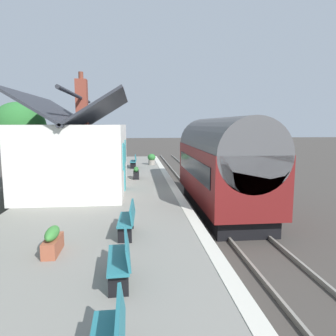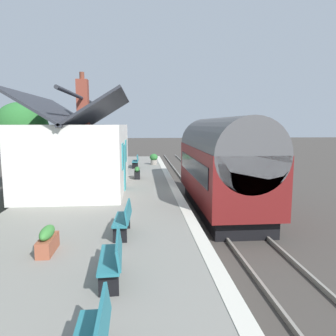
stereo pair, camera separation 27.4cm
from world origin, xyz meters
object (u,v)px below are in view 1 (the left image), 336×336
(train, at_px, (222,164))
(bench_near_building, at_px, (128,219))
(planter_under_sign, at_px, (53,241))
(bench_mid_platform, at_px, (134,161))
(planter_bench_right, at_px, (101,161))
(tree_far_right, at_px, (19,128))
(planter_by_door, at_px, (152,159))
(planter_edge_near, at_px, (113,164))
(station_building, at_px, (80,154))
(planter_bench_left, at_px, (87,157))
(planter_edge_far, at_px, (136,173))
(bench_by_lamp, at_px, (121,258))

(train, bearing_deg, bench_near_building, 143.08)
(train, xyz_separation_m, planter_under_sign, (-6.55, 5.90, -0.93))
(bench_mid_platform, distance_m, planter_bench_right, 2.62)
(tree_far_right, bearing_deg, bench_near_building, -148.74)
(planter_by_door, bearing_deg, planter_edge_near, 117.37)
(station_building, xyz_separation_m, planter_by_door, (8.47, -3.86, -1.18))
(train, height_order, station_building, station_building)
(planter_edge_near, distance_m, tree_far_right, 6.54)
(bench_mid_platform, bearing_deg, planter_by_door, -40.46)
(bench_near_building, distance_m, planter_bench_left, 17.11)
(bench_near_building, bearing_deg, planter_edge_far, -1.51)
(planter_edge_near, bearing_deg, train, -146.63)
(bench_by_lamp, relative_size, planter_bench_right, 1.98)
(planter_under_sign, bearing_deg, planter_bench_left, 5.70)
(planter_bench_right, height_order, planter_by_door, planter_by_door)
(bench_near_building, relative_size, planter_under_sign, 1.53)
(planter_bench_left, distance_m, planter_bench_right, 2.26)
(train, relative_size, planter_under_sign, 8.96)
(train, height_order, planter_by_door, train)
(train, relative_size, planter_bench_right, 11.57)
(planter_bench_left, bearing_deg, tree_far_right, 155.45)
(planter_edge_near, height_order, planter_bench_right, planter_bench_right)
(station_building, xyz_separation_m, planter_edge_near, (7.01, -1.04, -1.34))
(bench_by_lamp, relative_size, planter_edge_far, 1.56)
(bench_near_building, distance_m, tree_far_right, 12.52)
(planter_edge_near, distance_m, planter_bench_left, 3.58)
(planter_bench_right, bearing_deg, planter_bench_left, 33.86)
(planter_under_sign, distance_m, tree_far_right, 12.70)
(planter_bench_left, bearing_deg, planter_bench_right, -146.14)
(planter_bench_right, xyz_separation_m, tree_far_right, (-4.35, 4.11, 2.44))
(planter_edge_near, distance_m, planter_under_sign, 14.94)
(train, xyz_separation_m, planter_edge_near, (8.39, 5.52, -0.95))
(planter_edge_near, height_order, planter_bench_left, planter_bench_left)
(tree_far_right, bearing_deg, bench_by_lamp, -154.28)
(train, distance_m, bench_mid_platform, 9.25)
(planter_bench_left, height_order, planter_bench_right, planter_bench_left)
(bench_near_building, xyz_separation_m, planter_under_sign, (-1.04, 1.76, -0.17))
(planter_bench_right, bearing_deg, planter_edge_near, -137.66)
(bench_near_building, relative_size, tree_far_right, 0.27)
(planter_edge_near, distance_m, planter_edge_far, 4.88)
(bench_by_lamp, xyz_separation_m, planter_by_door, (17.92, -1.51, -0.03))
(train, bearing_deg, bench_mid_platform, 25.87)
(bench_near_building, height_order, planter_under_sign, bench_near_building)
(planter_under_sign, bearing_deg, bench_mid_platform, -7.20)
(tree_far_right, bearing_deg, planter_edge_far, -100.42)
(planter_under_sign, bearing_deg, planter_edge_far, -10.99)
(planter_edge_far, distance_m, tree_far_right, 7.19)
(train, relative_size, bench_near_building, 5.87)
(station_building, bearing_deg, bench_mid_platform, -20.15)
(bench_mid_platform, bearing_deg, bench_by_lamp, 179.33)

